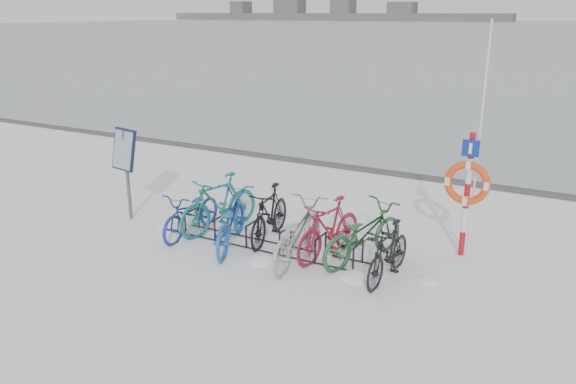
{
  "coord_description": "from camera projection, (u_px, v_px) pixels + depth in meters",
  "views": [
    {
      "loc": [
        4.99,
        -8.42,
        4.26
      ],
      "look_at": [
        0.09,
        0.6,
        0.95
      ],
      "focal_mm": 35.0,
      "sensor_mm": 36.0,
      "label": 1
    }
  ],
  "objects": [
    {
      "name": "bike_1",
      "position": [
        219.0,
        202.0,
        11.31
      ],
      "size": [
        1.05,
        2.07,
        1.2
      ],
      "primitive_type": "imported",
      "rotation": [
        0.0,
        0.0,
        -0.26
      ],
      "color": "#1B6E6D",
      "rests_on": "ground"
    },
    {
      "name": "bike_7",
      "position": [
        388.0,
        251.0,
        9.27
      ],
      "size": [
        0.58,
        1.68,
        0.99
      ],
      "primitive_type": "imported",
      "rotation": [
        0.0,
        0.0,
        -0.07
      ],
      "color": "black",
      "rests_on": "ground"
    },
    {
      "name": "bike_3",
      "position": [
        269.0,
        213.0,
        10.87
      ],
      "size": [
        0.77,
        1.87,
        1.09
      ],
      "primitive_type": "imported",
      "rotation": [
        0.0,
        0.0,
        0.14
      ],
      "color": "black",
      "rests_on": "ground"
    },
    {
      "name": "bike_0",
      "position": [
        192.0,
        211.0,
        11.16
      ],
      "size": [
        0.72,
        1.85,
        0.96
      ],
      "primitive_type": "imported",
      "rotation": [
        0.0,
        0.0,
        0.05
      ],
      "color": "navy",
      "rests_on": "ground"
    },
    {
      "name": "bike_2",
      "position": [
        230.0,
        219.0,
        10.57
      ],
      "size": [
        1.4,
        2.18,
        1.08
      ],
      "primitive_type": "imported",
      "rotation": [
        0.0,
        0.0,
        3.5
      ],
      "color": "#1E56B2",
      "rests_on": "ground"
    },
    {
      "name": "bike_4",
      "position": [
        297.0,
        231.0,
        9.93
      ],
      "size": [
        0.92,
        2.17,
        1.11
      ],
      "primitive_type": "imported",
      "rotation": [
        0.0,
        0.0,
        3.23
      ],
      "color": "#95989C",
      "rests_on": "ground"
    },
    {
      "name": "quay_edge",
      "position": [
        376.0,
        171.0,
        15.53
      ],
      "size": [
        400.0,
        0.25,
        0.1
      ],
      "primitive_type": "cube",
      "color": "#3F3F42",
      "rests_on": "ground"
    },
    {
      "name": "snow_drifts",
      "position": [
        265.0,
        249.0,
        10.55
      ],
      "size": [
        5.9,
        1.69,
        0.21
      ],
      "color": "white",
      "rests_on": "ground"
    },
    {
      "name": "bike_rack",
      "position": [
        269.0,
        239.0,
        10.56
      ],
      "size": [
        4.0,
        0.48,
        0.46
      ],
      "color": "black",
      "rests_on": "ground"
    },
    {
      "name": "info_board",
      "position": [
        125.0,
        155.0,
        11.68
      ],
      "size": [
        0.69,
        0.36,
        1.97
      ],
      "rotation": [
        0.0,
        0.0,
        -0.19
      ],
      "color": "#595B5E",
      "rests_on": "ground"
    },
    {
      "name": "bike_6",
      "position": [
        363.0,
        232.0,
        9.95
      ],
      "size": [
        1.35,
        2.16,
        1.07
      ],
      "primitive_type": "imported",
      "rotation": [
        0.0,
        0.0,
        2.8
      ],
      "color": "#25562E",
      "rests_on": "ground"
    },
    {
      "name": "lifebuoy_station",
      "position": [
        468.0,
        183.0,
        9.84
      ],
      "size": [
        0.8,
        0.23,
        4.15
      ],
      "color": "#AB0D1B",
      "rests_on": "ground"
    },
    {
      "name": "bike_5",
      "position": [
        329.0,
        227.0,
        10.12
      ],
      "size": [
        0.9,
        1.9,
        1.1
      ],
      "primitive_type": "imported",
      "rotation": [
        0.0,
        0.0,
        -0.21
      ],
      "color": "maroon",
      "rests_on": "ground"
    },
    {
      "name": "ground",
      "position": [
        269.0,
        248.0,
        10.62
      ],
      "size": [
        900.0,
        900.0,
        0.0
      ],
      "primitive_type": "plane",
      "color": "white",
      "rests_on": "ground"
    },
    {
      "name": "shoreline",
      "position": [
        321.0,
        15.0,
        282.64
      ],
      "size": [
        180.0,
        12.0,
        9.5
      ],
      "color": "#474747",
      "rests_on": "ground"
    }
  ]
}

